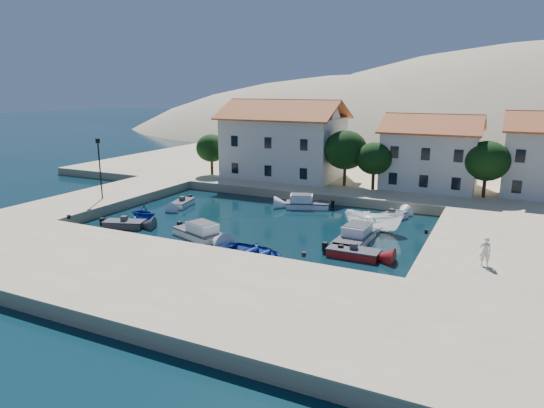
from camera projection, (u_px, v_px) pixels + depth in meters
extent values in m
plane|color=black|center=(200.00, 257.00, 36.03)|extent=(400.00, 400.00, 0.00)
cube|color=tan|center=(146.00, 278.00, 30.67)|extent=(52.00, 12.00, 1.00)
cube|color=tan|center=(507.00, 250.00, 35.93)|extent=(11.00, 20.00, 1.00)
cube|color=tan|center=(106.00, 198.00, 52.74)|extent=(8.00, 20.00, 1.00)
cube|color=tan|center=(365.00, 173.00, 68.27)|extent=(80.00, 36.00, 1.00)
ellipsoid|color=tan|center=(388.00, 201.00, 141.11)|extent=(198.00, 126.00, 72.00)
cube|color=beige|center=(284.00, 147.00, 61.93)|extent=(14.00, 9.00, 7.50)
pyramid|color=#9E4B23|center=(284.00, 109.00, 60.79)|extent=(14.70, 9.45, 2.20)
cube|color=beige|center=(430.00, 159.00, 55.26)|extent=(10.00, 8.00, 6.50)
pyramid|color=#9E4B23|center=(433.00, 122.00, 54.29)|extent=(10.50, 8.40, 1.80)
cylinder|color=#382314|center=(212.00, 165.00, 63.73)|extent=(0.36, 0.36, 2.50)
ellipsoid|color=black|center=(211.00, 148.00, 63.20)|extent=(4.00, 4.00, 3.60)
cylinder|color=#382314|center=(345.00, 173.00, 56.45)|extent=(0.36, 0.36, 3.00)
ellipsoid|color=black|center=(346.00, 150.00, 55.81)|extent=(5.00, 5.00, 4.50)
cylinder|color=#382314|center=(373.00, 178.00, 54.58)|extent=(0.36, 0.36, 2.50)
ellipsoid|color=black|center=(374.00, 158.00, 54.05)|extent=(4.00, 4.00, 3.60)
cylinder|color=#382314|center=(484.00, 184.00, 50.53)|extent=(0.36, 0.36, 2.75)
ellipsoid|color=black|center=(487.00, 161.00, 49.95)|extent=(4.60, 4.60, 4.14)
cylinder|color=black|center=(100.00, 170.00, 49.53)|extent=(0.14, 0.14, 6.00)
cube|color=black|center=(98.00, 141.00, 48.82)|extent=(0.35, 0.25, 0.45)
cylinder|color=black|center=(69.00, 217.00, 42.55)|extent=(0.36, 0.36, 0.30)
cylinder|color=black|center=(304.00, 255.00, 33.06)|extent=(0.36, 0.36, 0.30)
cylinder|color=black|center=(426.00, 232.00, 38.25)|extent=(0.36, 0.36, 0.30)
cube|color=#39383E|center=(124.00, 225.00, 43.45)|extent=(3.80, 2.59, 0.90)
cube|color=#39383E|center=(124.00, 221.00, 43.37)|extent=(3.88, 2.65, 0.10)
cube|color=#39383E|center=(124.00, 219.00, 43.32)|extent=(0.63, 0.63, 0.50)
cube|color=white|center=(198.00, 235.00, 40.56)|extent=(5.05, 3.52, 0.90)
cube|color=#39383E|center=(198.00, 231.00, 40.49)|extent=(5.17, 3.59, 0.10)
cube|color=white|center=(198.00, 227.00, 40.40)|extent=(2.90, 2.46, 0.90)
imported|color=navy|center=(252.00, 257.00, 35.92)|extent=(5.73, 4.42, 1.10)
cube|color=maroon|center=(353.00, 254.00, 35.93)|extent=(3.75, 1.68, 0.90)
cube|color=#39383E|center=(354.00, 249.00, 35.85)|extent=(3.83, 1.72, 0.10)
cube|color=#39383E|center=(354.00, 247.00, 35.80)|extent=(0.50, 0.50, 0.50)
cube|color=white|center=(354.00, 240.00, 39.00)|extent=(2.27, 5.32, 0.90)
cube|color=#39383E|center=(354.00, 237.00, 38.92)|extent=(2.31, 5.44, 0.10)
cube|color=white|center=(354.00, 232.00, 38.84)|extent=(1.88, 2.83, 0.90)
imported|color=white|center=(373.00, 231.00, 42.46)|extent=(5.27, 2.19, 2.00)
cube|color=white|center=(391.00, 217.00, 45.99)|extent=(2.61, 3.68, 0.90)
cube|color=#39383E|center=(392.00, 214.00, 45.91)|extent=(2.67, 3.76, 0.10)
cube|color=#39383E|center=(392.00, 211.00, 45.86)|extent=(0.64, 0.64, 0.50)
imported|color=navy|center=(143.00, 218.00, 46.51)|extent=(3.04, 2.65, 1.56)
cube|color=white|center=(182.00, 204.00, 51.15)|extent=(2.16, 3.60, 0.90)
cube|color=#39383E|center=(182.00, 201.00, 51.08)|extent=(2.20, 3.68, 0.10)
cube|color=#39383E|center=(182.00, 199.00, 51.02)|extent=(0.59, 0.59, 0.50)
cube|color=white|center=(307.00, 206.00, 50.43)|extent=(4.74, 3.23, 0.90)
cube|color=#39383E|center=(307.00, 203.00, 50.35)|extent=(4.84, 3.30, 0.10)
cube|color=white|center=(307.00, 199.00, 50.26)|extent=(2.71, 2.27, 0.90)
imported|color=white|center=(485.00, 251.00, 31.28)|extent=(0.78, 0.61, 1.91)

